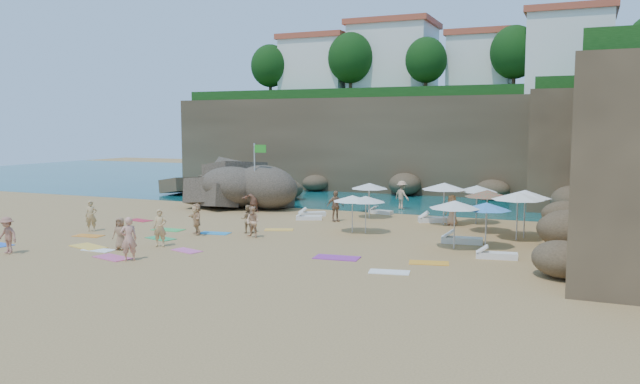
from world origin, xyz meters
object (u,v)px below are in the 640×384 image
at_px(parasol_1, 444,186).
at_px(person_stand_1, 248,219).
at_px(person_stand_4, 452,210).
at_px(parasol_0, 369,186).
at_px(person_stand_0, 91,216).
at_px(person_stand_5, 254,199).
at_px(person_stand_6, 129,239).
at_px(flag_pole, 257,168).
at_px(person_stand_3, 335,206).
at_px(rock_outcrop, 256,209).
at_px(person_stand_2, 402,195).
at_px(parasol_2, 477,189).
at_px(lounger_0, 312,214).

height_order(parasol_1, person_stand_1, parasol_1).
bearing_deg(person_stand_4, person_stand_1, -106.49).
bearing_deg(parasol_0, person_stand_0, -131.62).
distance_m(person_stand_5, person_stand_6, 15.31).
distance_m(flag_pole, person_stand_3, 7.08).
xyz_separation_m(flag_pole, parasol_0, (7.02, 2.30, -1.17)).
distance_m(parasol_1, person_stand_6, 17.82).
relative_size(rock_outcrop, parasol_0, 4.17).
height_order(rock_outcrop, person_stand_3, person_stand_3).
bearing_deg(flag_pole, person_stand_2, 28.12).
xyz_separation_m(person_stand_2, person_stand_5, (-8.60, -5.05, -0.09)).
bearing_deg(person_stand_1, person_stand_0, -1.53).
bearing_deg(flag_pole, person_stand_5, -86.31).
bearing_deg(person_stand_6, parasol_1, -173.19).
xyz_separation_m(rock_outcrop, person_stand_1, (4.30, -8.72, 0.75)).
height_order(flag_pole, person_stand_1, flag_pole).
relative_size(parasol_0, person_stand_0, 1.18).
height_order(flag_pole, person_stand_3, flag_pole).
relative_size(rock_outcrop, person_stand_6, 4.40).
height_order(rock_outcrop, person_stand_6, person_stand_6).
height_order(person_stand_0, person_stand_6, person_stand_6).
height_order(parasol_1, person_stand_4, parasol_1).
relative_size(parasol_0, person_stand_2, 1.01).
height_order(parasol_0, person_stand_2, person_stand_2).
relative_size(parasol_2, person_stand_1, 1.57).
bearing_deg(person_stand_6, person_stand_2, -155.22).
bearing_deg(person_stand_3, person_stand_6, -151.75).
height_order(parasol_0, lounger_0, parasol_0).
bearing_deg(flag_pole, parasol_2, 1.05).
distance_m(person_stand_1, person_stand_4, 11.61).
distance_m(rock_outcrop, lounger_0, 5.22).
xyz_separation_m(parasol_1, person_stand_5, (-12.61, 0.55, -1.35)).
height_order(rock_outcrop, flag_pole, flag_pole).
distance_m(parasol_2, person_stand_3, 8.26).
height_order(parasol_0, person_stand_5, parasol_0).
bearing_deg(person_stand_5, parasol_0, -11.47).
distance_m(rock_outcrop, person_stand_6, 16.90).
height_order(flag_pole, parasol_2, flag_pole).
height_order(person_stand_4, person_stand_6, person_stand_6).
bearing_deg(person_stand_6, person_stand_1, -146.96).
bearing_deg(person_stand_5, parasol_2, -30.05).
xyz_separation_m(parasol_2, person_stand_1, (-10.61, -7.94, -1.30)).
height_order(rock_outcrop, lounger_0, rock_outcrop).
bearing_deg(parasol_0, person_stand_3, -97.19).
height_order(parasol_0, parasol_2, parasol_2).
height_order(flag_pole, parasol_1, flag_pole).
distance_m(flag_pole, person_stand_0, 11.53).
relative_size(person_stand_3, person_stand_6, 0.99).
height_order(parasol_0, person_stand_6, person_stand_6).
height_order(flag_pole, lounger_0, flag_pole).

